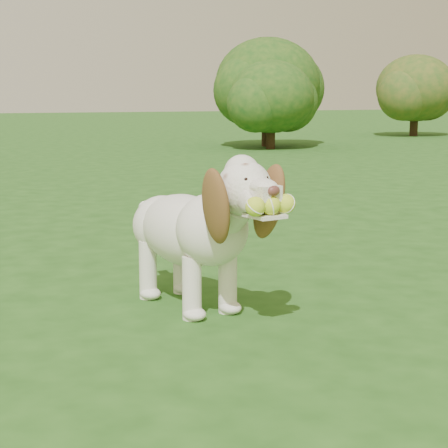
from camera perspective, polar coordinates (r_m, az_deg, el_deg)
name	(u,v)px	position (r m, az deg, el deg)	size (l,w,h in m)	color
ground	(319,326)	(3.18, 7.23, -7.68)	(80.00, 80.00, 0.00)	#1E4814
dog	(196,226)	(3.29, -2.12, -0.13)	(0.47, 1.10, 0.72)	silver
shrub_d	(271,97)	(13.49, 3.61, 9.65)	(1.52, 1.52, 1.58)	#382314
shrub_h	(415,88)	(18.42, 14.38, 9.99)	(1.84, 1.84, 1.90)	#382314
shrub_f	(267,82)	(14.23, 3.33, 10.71)	(1.95, 1.95, 2.02)	#382314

